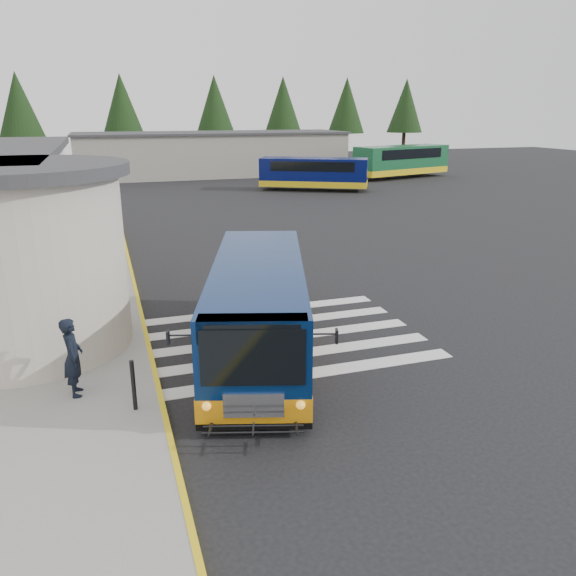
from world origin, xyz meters
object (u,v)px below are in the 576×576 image
object	(u,v)px
transit_bus	(259,312)
far_bus_b	(402,160)
pedestrian_b	(36,339)
far_bus_a	(314,172)
bollard	(133,385)
pedestrian_a	(73,357)

from	to	relation	value
transit_bus	far_bus_b	world-z (taller)	far_bus_b
pedestrian_b	far_bus_b	size ratio (longest dim) A/B	0.15
far_bus_a	bollard	bearing A→B (deg)	-178.76
bollard	pedestrian_a	bearing A→B (deg)	137.31
pedestrian_a	bollard	bearing A→B (deg)	-133.43
pedestrian_a	bollard	world-z (taller)	pedestrian_a
pedestrian_b	far_bus_a	bearing A→B (deg)	130.51
transit_bus	bollard	xyz separation A→B (m)	(-3.32, -2.18, -0.48)
pedestrian_a	far_bus_b	world-z (taller)	far_bus_b
pedestrian_a	far_bus_a	size ratio (longest dim) A/B	0.21
bollard	far_bus_b	distance (m)	46.70
transit_bus	far_bus_a	xyz separation A→B (m)	(12.85, 29.81, 0.25)
transit_bus	pedestrian_b	distance (m)	5.43
transit_bus	pedestrian_a	distance (m)	4.64
far_bus_b	pedestrian_b	bearing A→B (deg)	124.10
bollard	far_bus_a	size ratio (longest dim) A/B	0.13
far_bus_a	transit_bus	bearing A→B (deg)	-175.26
pedestrian_a	far_bus_a	bearing A→B (deg)	-30.07
pedestrian_a	pedestrian_b	size ratio (longest dim) A/B	1.12
pedestrian_a	far_bus_a	world-z (taller)	far_bus_a
pedestrian_a	far_bus_a	distance (m)	35.44
pedestrian_a	bollard	size ratio (longest dim) A/B	1.60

